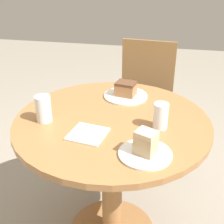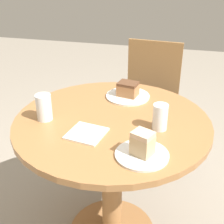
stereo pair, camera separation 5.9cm
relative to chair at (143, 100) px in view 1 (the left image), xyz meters
The scene contains 9 objects.
table 0.88m from the chair, 94.88° to the right, with size 0.95×0.95×0.77m.
chair is the anchor object (origin of this frame).
plate_near 0.67m from the chair, 94.75° to the right, with size 0.24×0.24×0.01m.
plate_far 1.18m from the chair, 84.36° to the right, with size 0.22×0.22×0.01m.
cake_slice_near 0.69m from the chair, 94.75° to the right, with size 0.12×0.10×0.08m.
cake_slice_far 1.19m from the chair, 84.36° to the right, with size 0.10×0.09×0.10m.
glass_lemonade 0.98m from the chair, 80.17° to the right, with size 0.07×0.07×0.12m.
glass_water 1.08m from the chair, 112.40° to the right, with size 0.07×0.07×0.13m.
napkin_stack 1.08m from the chair, 98.42° to the right, with size 0.18×0.18×0.01m.
Camera 1 is at (0.25, -1.29, 1.51)m, focal length 50.00 mm.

